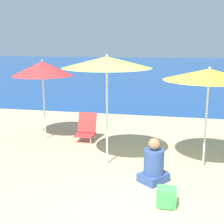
{
  "coord_description": "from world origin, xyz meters",
  "views": [
    {
      "loc": [
        0.96,
        -4.84,
        2.52
      ],
      "look_at": [
        -0.44,
        1.7,
        1.0
      ],
      "focal_mm": 50.0,
      "sensor_mm": 36.0,
      "label": 1
    }
  ],
  "objects_px": {
    "beach_umbrella_lime": "(107,62)",
    "backpack_green": "(167,197)",
    "person_seated_near": "(154,165)",
    "beach_umbrella_yellow": "(209,75)",
    "beach_umbrella_red": "(42,69)",
    "beach_chair_red": "(86,128)"
  },
  "relations": [
    {
      "from": "beach_umbrella_yellow",
      "to": "person_seated_near",
      "type": "height_order",
      "value": "beach_umbrella_yellow"
    },
    {
      "from": "beach_chair_red",
      "to": "person_seated_near",
      "type": "distance_m",
      "value": 2.83
    },
    {
      "from": "beach_umbrella_red",
      "to": "beach_umbrella_lime",
      "type": "distance_m",
      "value": 2.41
    },
    {
      "from": "person_seated_near",
      "to": "backpack_green",
      "type": "relative_size",
      "value": 2.71
    },
    {
      "from": "beach_chair_red",
      "to": "person_seated_near",
      "type": "relative_size",
      "value": 0.86
    },
    {
      "from": "beach_umbrella_lime",
      "to": "beach_chair_red",
      "type": "distance_m",
      "value": 2.45
    },
    {
      "from": "person_seated_near",
      "to": "beach_chair_red",
      "type": "bearing_deg",
      "value": 169.91
    },
    {
      "from": "person_seated_near",
      "to": "beach_umbrella_yellow",
      "type": "bearing_deg",
      "value": 80.84
    },
    {
      "from": "beach_umbrella_yellow",
      "to": "beach_umbrella_lime",
      "type": "xyz_separation_m",
      "value": [
        -1.96,
        -0.22,
        0.22
      ]
    },
    {
      "from": "beach_umbrella_lime",
      "to": "backpack_green",
      "type": "xyz_separation_m",
      "value": [
        1.29,
        -1.5,
        -1.97
      ]
    },
    {
      "from": "beach_chair_red",
      "to": "beach_umbrella_lime",
      "type": "bearing_deg",
      "value": -57.6
    },
    {
      "from": "beach_umbrella_red",
      "to": "person_seated_near",
      "type": "distance_m",
      "value": 3.92
    },
    {
      "from": "beach_umbrella_lime",
      "to": "person_seated_near",
      "type": "xyz_separation_m",
      "value": [
        1.02,
        -0.66,
        -1.79
      ]
    },
    {
      "from": "beach_umbrella_lime",
      "to": "backpack_green",
      "type": "height_order",
      "value": "beach_umbrella_lime"
    },
    {
      "from": "person_seated_near",
      "to": "backpack_green",
      "type": "xyz_separation_m",
      "value": [
        0.27,
        -0.84,
        -0.18
      ]
    },
    {
      "from": "beach_umbrella_red",
      "to": "beach_umbrella_yellow",
      "type": "height_order",
      "value": "beach_umbrella_red"
    },
    {
      "from": "beach_umbrella_yellow",
      "to": "beach_umbrella_lime",
      "type": "bearing_deg",
      "value": -173.57
    },
    {
      "from": "beach_umbrella_lime",
      "to": "person_seated_near",
      "type": "height_order",
      "value": "beach_umbrella_lime"
    },
    {
      "from": "beach_umbrella_yellow",
      "to": "backpack_green",
      "type": "relative_size",
      "value": 6.68
    },
    {
      "from": "beach_umbrella_lime",
      "to": "person_seated_near",
      "type": "bearing_deg",
      "value": -32.97
    },
    {
      "from": "beach_umbrella_yellow",
      "to": "backpack_green",
      "type": "xyz_separation_m",
      "value": [
        -0.67,
        -1.72,
        -1.75
      ]
    },
    {
      "from": "beach_umbrella_lime",
      "to": "backpack_green",
      "type": "relative_size",
      "value": 7.41
    }
  ]
}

